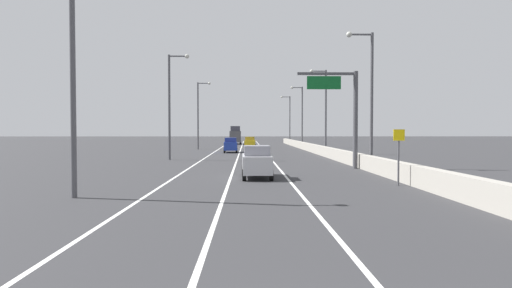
% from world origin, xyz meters
% --- Properties ---
extents(ground_plane, '(320.00, 320.00, 0.00)m').
position_xyz_m(ground_plane, '(0.00, 64.00, 0.00)').
color(ground_plane, '#2D2D30').
extents(lane_stripe_left, '(0.16, 130.00, 0.00)m').
position_xyz_m(lane_stripe_left, '(-5.50, 55.00, 0.00)').
color(lane_stripe_left, silver).
rests_on(lane_stripe_left, ground_plane).
extents(lane_stripe_center, '(0.16, 130.00, 0.00)m').
position_xyz_m(lane_stripe_center, '(-2.00, 55.00, 0.00)').
color(lane_stripe_center, silver).
rests_on(lane_stripe_center, ground_plane).
extents(lane_stripe_right, '(0.16, 130.00, 0.00)m').
position_xyz_m(lane_stripe_right, '(1.50, 55.00, 0.00)').
color(lane_stripe_right, silver).
rests_on(lane_stripe_right, ground_plane).
extents(jersey_barrier_right, '(0.60, 120.00, 1.10)m').
position_xyz_m(jersey_barrier_right, '(7.98, 40.00, 0.55)').
color(jersey_barrier_right, '#9E998E').
rests_on(jersey_barrier_right, ground_plane).
extents(overhead_sign_gantry, '(4.68, 0.36, 7.50)m').
position_xyz_m(overhead_sign_gantry, '(6.64, 29.52, 4.73)').
color(overhead_sign_gantry, '#47474C').
rests_on(overhead_sign_gantry, ground_plane).
extents(speed_advisory_sign, '(0.60, 0.11, 3.00)m').
position_xyz_m(speed_advisory_sign, '(7.08, 19.02, 1.76)').
color(speed_advisory_sign, '#4C4C51').
rests_on(speed_advisory_sign, ground_plane).
extents(lamp_post_right_second, '(2.14, 0.44, 10.60)m').
position_xyz_m(lamp_post_right_second, '(8.49, 29.94, 6.06)').
color(lamp_post_right_second, '#4C4C51').
rests_on(lamp_post_right_second, ground_plane).
extents(lamp_post_right_third, '(2.14, 0.44, 10.60)m').
position_xyz_m(lamp_post_right_third, '(8.65, 50.74, 6.06)').
color(lamp_post_right_third, '#4C4C51').
rests_on(lamp_post_right_third, ground_plane).
extents(lamp_post_right_fourth, '(2.14, 0.44, 10.60)m').
position_xyz_m(lamp_post_right_fourth, '(8.30, 71.55, 6.06)').
color(lamp_post_right_fourth, '#4C4C51').
rests_on(lamp_post_right_fourth, ground_plane).
extents(lamp_post_right_fifth, '(2.14, 0.44, 10.60)m').
position_xyz_m(lamp_post_right_fifth, '(8.19, 92.35, 6.06)').
color(lamp_post_right_fifth, '#4C4C51').
rests_on(lamp_post_right_fifth, ground_plane).
extents(lamp_post_left_near, '(2.14, 0.44, 10.60)m').
position_xyz_m(lamp_post_left_near, '(-8.25, 15.13, 6.06)').
color(lamp_post_left_near, '#4C4C51').
rests_on(lamp_post_left_near, ground_plane).
extents(lamp_post_left_mid, '(2.14, 0.44, 10.60)m').
position_xyz_m(lamp_post_left_mid, '(-8.54, 40.10, 6.06)').
color(lamp_post_left_mid, '#4C4C51').
rests_on(lamp_post_left_mid, ground_plane).
extents(lamp_post_left_far, '(2.14, 0.44, 10.60)m').
position_xyz_m(lamp_post_left_far, '(-8.49, 65.07, 6.06)').
color(lamp_post_left_far, '#4C4C51').
rests_on(lamp_post_left_far, ground_plane).
extents(car_silver_0, '(1.88, 4.45, 2.01)m').
position_xyz_m(car_silver_0, '(-0.38, 23.07, 1.00)').
color(car_silver_0, '#B7B7BC').
rests_on(car_silver_0, ground_plane).
extents(car_yellow_1, '(2.01, 4.29, 1.91)m').
position_xyz_m(car_yellow_1, '(-0.49, 71.16, 0.95)').
color(car_yellow_1, gold).
rests_on(car_yellow_1, ground_plane).
extents(car_blue_2, '(1.95, 4.31, 2.01)m').
position_xyz_m(car_blue_2, '(-3.21, 54.76, 1.00)').
color(car_blue_2, '#1E389E').
rests_on(car_blue_2, ground_plane).
extents(box_truck, '(2.65, 8.33, 3.97)m').
position_xyz_m(box_truck, '(-3.60, 92.17, 1.81)').
color(box_truck, '#4C4C51').
rests_on(box_truck, ground_plane).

